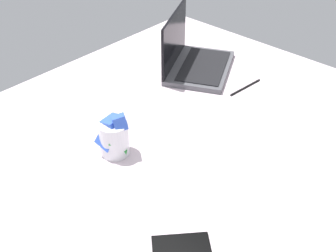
{
  "coord_description": "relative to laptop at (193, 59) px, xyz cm",
  "views": [
    {
      "loc": [
        -68.57,
        -66.73,
        101.86
      ],
      "look_at": [
        8.29,
        3.76,
        24.0
      ],
      "focal_mm": 44.78,
      "sensor_mm": 36.0,
      "label": 1
    }
  ],
  "objects": [
    {
      "name": "snack_cup",
      "position": [
        -56.58,
        -16.23,
        1.83
      ],
      "size": [
        9.79,
        9.81,
        14.67
      ],
      "color": "silver",
      "rests_on": "bed_mattress"
    },
    {
      "name": "charger_cable",
      "position": [
        2.14,
        -24.39,
        -4.11
      ],
      "size": [
        16.98,
        2.27,
        0.6
      ],
      "primitive_type": "cube",
      "rotation": [
        0.0,
        0.0,
        -0.1
      ],
      "color": "black",
      "rests_on": "bed_mattress"
    },
    {
      "name": "bed_mattress",
      "position": [
        -49.88,
        -28.16,
        -13.41
      ],
      "size": [
        180.0,
        140.0,
        18.0
      ],
      "primitive_type": "cube",
      "color": "silver",
      "rests_on": "ground"
    },
    {
      "name": "cell_phone",
      "position": [
        -69.57,
        -54.34,
        -4.01
      ],
      "size": [
        14.94,
        14.44,
        0.8
      ],
      "primitive_type": "cube",
      "rotation": [
        0.0,
        0.0,
        0.83
      ],
      "color": "black",
      "rests_on": "bed_mattress"
    },
    {
      "name": "laptop",
      "position": [
        0.0,
        0.0,
        0.0
      ],
      "size": [
        39.82,
        35.38,
        23.0
      ],
      "rotation": [
        0.0,
        0.0,
        0.47
      ],
      "color": "#4C4C51",
      "rests_on": "bed_mattress"
    }
  ]
}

